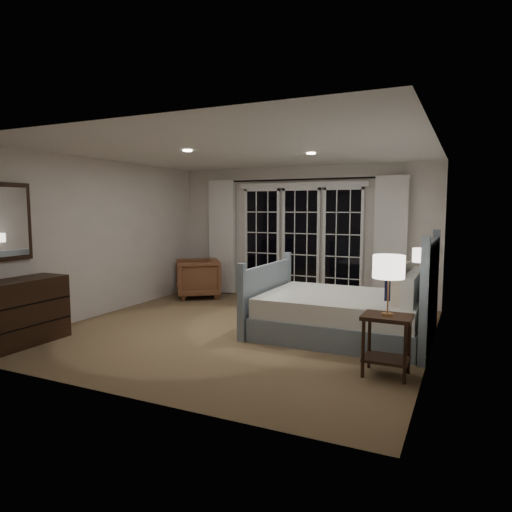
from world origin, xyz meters
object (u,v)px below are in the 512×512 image
at_px(nightstand_right, 420,298).
at_px(dresser, 19,312).
at_px(lamp_left, 389,267).
at_px(armchair, 198,278).
at_px(bed, 347,312).
at_px(lamp_right, 422,256).
at_px(nightstand_left, 387,336).

distance_m(nightstand_right, dresser, 5.54).
xyz_separation_m(lamp_left, armchair, (-4.02, 2.73, -0.76)).
bearing_deg(armchair, nightstand_right, 48.96).
relative_size(bed, lamp_right, 4.23).
xyz_separation_m(nightstand_right, armchair, (-4.12, 0.34, -0.02)).
bearing_deg(lamp_left, bed, 120.01).
bearing_deg(bed, nightstand_right, 53.32).
distance_m(bed, armchair, 3.60).
bearing_deg(lamp_left, nightstand_left, -36.87).
relative_size(nightstand_right, dresser, 0.51).
height_order(nightstand_right, armchair, armchair).
bearing_deg(dresser, armchair, 84.36).
height_order(lamp_left, armchair, lamp_left).
bearing_deg(lamp_right, nightstand_right, -161.57).
relative_size(nightstand_left, armchair, 0.78).
bearing_deg(nightstand_right, nightstand_left, -92.45).
xyz_separation_m(lamp_left, dresser, (-4.38, -0.87, -0.71)).
relative_size(lamp_left, dresser, 0.52).
bearing_deg(nightstand_left, nightstand_right, 87.55).
distance_m(nightstand_left, lamp_left, 0.71).
relative_size(nightstand_right, lamp_left, 0.97).
height_order(lamp_right, dresser, lamp_right).
height_order(nightstand_right, dresser, dresser).
bearing_deg(armchair, dresser, -41.90).
bearing_deg(dresser, lamp_right, 36.03).
distance_m(armchair, dresser, 3.62).
distance_m(lamp_right, dresser, 5.57).
xyz_separation_m(armchair, dresser, (-0.36, -3.60, 0.04)).
relative_size(bed, nightstand_right, 3.80).
bearing_deg(lamp_left, armchair, 145.83).
relative_size(lamp_left, armchair, 0.75).
height_order(nightstand_left, nightstand_right, nightstand_left).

